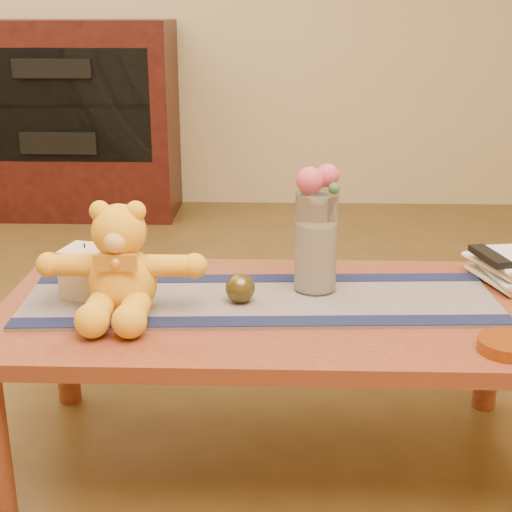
{
  "coord_description": "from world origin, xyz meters",
  "views": [
    {
      "loc": [
        0.0,
        -1.71,
        1.16
      ],
      "look_at": [
        -0.05,
        0.0,
        0.58
      ],
      "focal_mm": 51.36,
      "sensor_mm": 36.0,
      "label": 1
    }
  ],
  "objects_px": {
    "bronze_ball": "(240,288)",
    "amber_dish": "(507,345)",
    "tv_remote": "(490,256)",
    "pillar_candle": "(86,271)",
    "glass_vase": "(316,242)",
    "teddy_bear": "(121,259)",
    "book_bottom": "(485,281)"
  },
  "relations": [
    {
      "from": "bronze_ball",
      "to": "pillar_candle",
      "type": "bearing_deg",
      "value": 174.19
    },
    {
      "from": "pillar_candle",
      "to": "amber_dish",
      "type": "distance_m",
      "value": 1.04
    },
    {
      "from": "teddy_bear",
      "to": "amber_dish",
      "type": "bearing_deg",
      "value": -12.82
    },
    {
      "from": "book_bottom",
      "to": "amber_dish",
      "type": "distance_m",
      "value": 0.41
    },
    {
      "from": "teddy_bear",
      "to": "glass_vase",
      "type": "xyz_separation_m",
      "value": [
        0.48,
        0.15,
        0.0
      ]
    },
    {
      "from": "pillar_candle",
      "to": "glass_vase",
      "type": "distance_m",
      "value": 0.6
    },
    {
      "from": "glass_vase",
      "to": "book_bottom",
      "type": "bearing_deg",
      "value": 8.42
    },
    {
      "from": "pillar_candle",
      "to": "glass_vase",
      "type": "bearing_deg",
      "value": 5.24
    },
    {
      "from": "bronze_ball",
      "to": "tv_remote",
      "type": "xyz_separation_m",
      "value": [
        0.66,
        0.15,
        0.04
      ]
    },
    {
      "from": "glass_vase",
      "to": "amber_dish",
      "type": "xyz_separation_m",
      "value": [
        0.4,
        -0.34,
        -0.12
      ]
    },
    {
      "from": "teddy_bear",
      "to": "tv_remote",
      "type": "bearing_deg",
      "value": 11.83
    },
    {
      "from": "glass_vase",
      "to": "book_bottom",
      "type": "distance_m",
      "value": 0.49
    },
    {
      "from": "book_bottom",
      "to": "tv_remote",
      "type": "bearing_deg",
      "value": -93.0
    },
    {
      "from": "bronze_ball",
      "to": "tv_remote",
      "type": "height_order",
      "value": "tv_remote"
    },
    {
      "from": "teddy_bear",
      "to": "glass_vase",
      "type": "relative_size",
      "value": 1.47
    },
    {
      "from": "glass_vase",
      "to": "teddy_bear",
      "type": "bearing_deg",
      "value": -162.68
    },
    {
      "from": "tv_remote",
      "to": "book_bottom",
      "type": "bearing_deg",
      "value": 90.0
    },
    {
      "from": "glass_vase",
      "to": "amber_dish",
      "type": "relative_size",
      "value": 2.01
    },
    {
      "from": "pillar_candle",
      "to": "book_bottom",
      "type": "bearing_deg",
      "value": 6.65
    },
    {
      "from": "pillar_candle",
      "to": "bronze_ball",
      "type": "bearing_deg",
      "value": -5.81
    },
    {
      "from": "teddy_bear",
      "to": "amber_dish",
      "type": "height_order",
      "value": "teddy_bear"
    },
    {
      "from": "pillar_candle",
      "to": "tv_remote",
      "type": "relative_size",
      "value": 0.79
    },
    {
      "from": "teddy_bear",
      "to": "tv_remote",
      "type": "relative_size",
      "value": 2.39
    },
    {
      "from": "glass_vase",
      "to": "bronze_ball",
      "type": "bearing_deg",
      "value": -153.8
    },
    {
      "from": "bronze_ball",
      "to": "book_bottom",
      "type": "bearing_deg",
      "value": 13.97
    },
    {
      "from": "bronze_ball",
      "to": "amber_dish",
      "type": "bearing_deg",
      "value": -22.32
    },
    {
      "from": "glass_vase",
      "to": "book_bottom",
      "type": "relative_size",
      "value": 1.17
    },
    {
      "from": "bronze_ball",
      "to": "glass_vase",
      "type": "bearing_deg",
      "value": 26.2
    },
    {
      "from": "pillar_candle",
      "to": "bronze_ball",
      "type": "relative_size",
      "value": 1.69
    },
    {
      "from": "teddy_bear",
      "to": "tv_remote",
      "type": "distance_m",
      "value": 0.97
    },
    {
      "from": "tv_remote",
      "to": "amber_dish",
      "type": "xyz_separation_m",
      "value": [
        -0.06,
        -0.4,
        -0.07
      ]
    },
    {
      "from": "book_bottom",
      "to": "amber_dish",
      "type": "relative_size",
      "value": 1.73
    }
  ]
}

